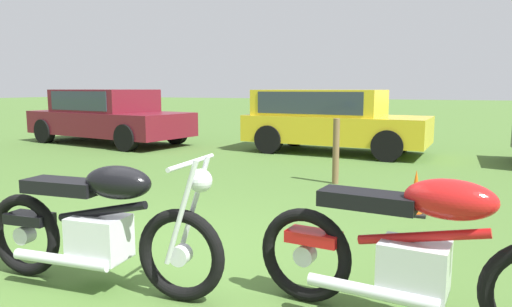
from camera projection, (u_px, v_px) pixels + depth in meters
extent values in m
plane|color=#476B2D|center=(118.00, 271.00, 3.73)|extent=(120.00, 120.00, 0.00)
torus|color=black|center=(181.00, 255.00, 3.18)|extent=(0.66, 0.13, 0.65)
torus|color=black|center=(25.00, 235.00, 3.62)|extent=(0.66, 0.13, 0.65)
cylinder|color=silver|center=(181.00, 255.00, 3.18)|extent=(0.15, 0.11, 0.14)
cylinder|color=silver|center=(25.00, 235.00, 3.62)|extent=(0.15, 0.11, 0.14)
cylinder|color=silver|center=(194.00, 206.00, 3.20)|extent=(0.27, 0.05, 0.73)
cylinder|color=silver|center=(181.00, 213.00, 3.03)|extent=(0.27, 0.05, 0.73)
cube|color=silver|center=(100.00, 238.00, 3.39)|extent=(0.42, 0.33, 0.32)
cylinder|color=black|center=(102.00, 211.00, 3.35)|extent=(0.75, 0.11, 0.22)
ellipsoid|color=black|center=(118.00, 182.00, 3.27)|extent=(0.54, 0.29, 0.24)
cube|color=black|center=(64.00, 186.00, 3.43)|extent=(0.61, 0.28, 0.10)
cube|color=black|center=(30.00, 218.00, 3.58)|extent=(0.37, 0.20, 0.08)
cylinder|color=silver|center=(192.00, 162.00, 3.06)|extent=(0.08, 0.64, 0.03)
sphere|color=silver|center=(200.00, 181.00, 3.06)|extent=(0.17, 0.17, 0.16)
cylinder|color=silver|center=(61.00, 260.00, 3.33)|extent=(0.80, 0.13, 0.08)
torus|color=black|center=(305.00, 255.00, 3.18)|extent=(0.66, 0.16, 0.66)
cylinder|color=silver|center=(305.00, 255.00, 3.18)|extent=(0.15, 0.11, 0.14)
cube|color=silver|center=(414.00, 267.00, 2.82)|extent=(0.43, 0.34, 0.32)
cylinder|color=red|center=(421.00, 237.00, 2.78)|extent=(0.77, 0.14, 0.22)
ellipsoid|color=red|center=(450.00, 199.00, 2.67)|extent=(0.55, 0.32, 0.24)
cube|color=black|center=(368.00, 200.00, 2.91)|extent=(0.62, 0.30, 0.10)
cube|color=red|center=(314.00, 237.00, 3.13)|extent=(0.38, 0.22, 0.08)
cylinder|color=silver|center=(370.00, 292.00, 2.81)|extent=(0.80, 0.17, 0.08)
cube|color=maroon|center=(109.00, 123.00, 12.27)|extent=(4.82, 2.58, 0.60)
cube|color=maroon|center=(105.00, 101.00, 12.27)|extent=(2.76, 2.05, 0.60)
cube|color=#2D3842|center=(104.00, 100.00, 12.27)|extent=(2.39, 2.02, 0.48)
cylinder|color=black|center=(176.00, 132.00, 12.18)|extent=(0.67, 0.33, 0.64)
cylinder|color=black|center=(126.00, 138.00, 10.75)|extent=(0.67, 0.33, 0.64)
cylinder|color=black|center=(97.00, 127.00, 13.86)|extent=(0.67, 0.33, 0.64)
cylinder|color=black|center=(45.00, 131.00, 12.44)|extent=(0.67, 0.33, 0.64)
cube|color=gold|center=(336.00, 129.00, 10.52)|extent=(4.14, 1.99, 0.60)
cube|color=gold|center=(320.00, 103.00, 10.61)|extent=(2.92, 1.73, 0.60)
cube|color=#2D3842|center=(320.00, 102.00, 10.61)|extent=(2.50, 1.74, 0.48)
cylinder|color=black|center=(401.00, 138.00, 10.66)|extent=(0.65, 0.26, 0.64)
cylinder|color=black|center=(388.00, 146.00, 9.26)|extent=(0.65, 0.26, 0.64)
cylinder|color=black|center=(295.00, 133.00, 11.83)|extent=(0.65, 0.26, 0.64)
cylinder|color=black|center=(269.00, 139.00, 10.43)|extent=(0.65, 0.26, 0.64)
cylinder|color=brown|center=(336.00, 151.00, 7.10)|extent=(0.10, 0.10, 1.01)
cone|color=#EA590F|center=(416.00, 193.00, 5.35)|extent=(0.18, 0.18, 0.53)
cube|color=black|center=(415.00, 214.00, 5.38)|extent=(0.25, 0.25, 0.03)
cylinder|color=white|center=(416.00, 190.00, 5.34)|extent=(0.12, 0.12, 0.07)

